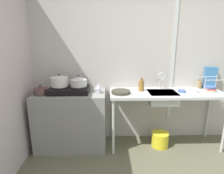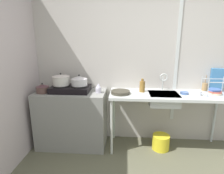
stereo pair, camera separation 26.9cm
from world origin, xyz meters
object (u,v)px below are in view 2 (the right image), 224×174
small_bowl_on_drainboard (184,93)px  stove (71,89)px  cup_by_rack (199,93)px  utensil_jar (205,87)px  pot_on_left_burner (61,80)px  faucet (163,79)px  sink_basin (163,99)px  pot_beside_stove (43,88)px  bottle_by_sink (142,86)px  frying_pan (120,92)px  dish_rack (215,92)px  cereal_box (217,80)px  pot_on_right_burner (79,81)px  percolator (98,88)px  bucket_on_floor (161,142)px

small_bowl_on_drainboard → stove: bearing=179.9°
cup_by_rack → utensil_jar: bearing=55.4°
pot_on_left_burner → faucet: size_ratio=0.96×
stove → pot_on_left_burner: size_ratio=2.25×
stove → sink_basin: size_ratio=1.36×
pot_beside_stove → utensil_jar: 2.47m
pot_on_left_burner → bottle_by_sink: (1.22, 0.07, -0.10)m
cup_by_rack → pot_on_left_burner: bearing=178.4°
frying_pan → dish_rack: 1.35m
small_bowl_on_drainboard → bottle_by_sink: bottle_by_sink is taller
pot_on_left_burner → cereal_box: cereal_box is taller
pot_on_left_burner → cereal_box: size_ratio=0.75×
stove → cereal_box: (2.22, 0.22, 0.13)m
pot_on_right_burner → sink_basin: bearing=-0.4°
pot_beside_stove → percolator: (0.83, 0.06, 0.01)m
faucet → small_bowl_on_drainboard: 0.37m
frying_pan → pot_on_left_burner: bearing=176.5°
utensil_jar → small_bowl_on_drainboard: bearing=-149.2°
faucet → frying_pan: size_ratio=0.97×
pot_on_left_burner → small_bowl_on_drainboard: (1.82, -0.00, -0.16)m
pot_on_left_burner → pot_beside_stove: size_ratio=1.32×
small_bowl_on_drainboard → utensil_jar: 0.43m
dish_rack → cup_by_rack: dish_rack is taller
pot_on_right_burner → utensil_jar: 1.93m
frying_pan → dish_rack: (1.35, 0.05, 0.02)m
bucket_on_floor → bottle_by_sink: bearing=159.2°
bottle_by_sink → utensil_jar: (0.97, 0.14, -0.03)m
small_bowl_on_drainboard → frying_pan: bearing=-176.9°
faucet → utensil_jar: bearing=4.2°
utensil_jar → bottle_by_sink: bearing=-171.7°
pot_on_left_burner → pot_beside_stove: 0.30m
stove → cereal_box: cereal_box is taller
pot_on_right_burner → percolator: 0.31m
stove → percolator: bearing=-3.6°
stove → utensil_jar: utensil_jar is taller
faucet → dish_rack: 0.73m
pot_on_left_burner → faucet: bearing=6.2°
bucket_on_floor → small_bowl_on_drainboard: bearing=8.0°
sink_basin → bottle_by_sink: bearing=165.2°
sink_basin → dish_rack: (0.71, 0.00, 0.12)m
utensil_jar → cereal_box: bearing=1.6°
faucet → small_bowl_on_drainboard: (0.28, -0.17, -0.17)m
stove → pot_beside_stove: 0.41m
dish_rack → utensil_jar: bearing=103.3°
percolator → cup_by_rack: bearing=-1.2°
sink_basin → frying_pan: 0.64m
sink_basin → cup_by_rack: bearing=-5.7°
pot_on_right_burner → cup_by_rack: pot_on_right_burner is taller
frying_pan → bottle_by_sink: bottle_by_sink is taller
stove → bucket_on_floor: size_ratio=2.22×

